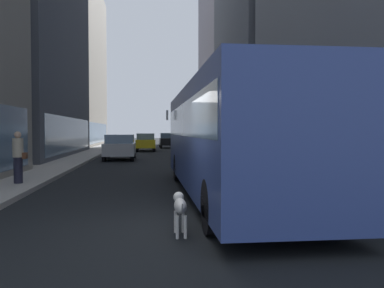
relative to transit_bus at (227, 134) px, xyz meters
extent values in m
plane|color=black|center=(-1.20, 31.46, -1.78)|extent=(120.00, 120.00, 0.00)
cube|color=#9E9991|center=(-6.90, 31.46, -1.70)|extent=(2.40, 110.00, 0.15)
cube|color=#9E9991|center=(4.50, 31.46, -1.70)|extent=(2.40, 110.00, 0.15)
cube|color=slate|center=(-7.64, 18.16, -0.18)|extent=(0.08, 15.57, 2.40)
cube|color=gray|center=(-13.10, 38.39, 8.32)|extent=(9.82, 21.94, 20.20)
cube|color=slate|center=(-8.21, 38.39, -0.18)|extent=(0.08, 19.75, 2.40)
cube|color=slate|center=(5.32, 4.32, -0.18)|extent=(0.08, 21.36, 2.40)
cube|color=#4C515B|center=(10.70, 25.08, 10.80)|extent=(11.06, 14.99, 25.15)
cube|color=slate|center=(5.19, 25.08, -0.18)|extent=(0.08, 13.49, 2.40)
cube|color=slate|center=(10.70, 45.57, 16.27)|extent=(8.41, 21.19, 36.10)
cube|color=slate|center=(6.51, 45.57, -0.18)|extent=(0.08, 19.07, 2.40)
cube|color=#33478C|center=(0.00, -0.01, -0.10)|extent=(2.55, 11.50, 2.75)
cube|color=slate|center=(0.00, -0.01, 0.39)|extent=(2.57, 11.04, 0.90)
cube|color=black|center=(0.00, 5.69, -1.23)|extent=(2.55, 0.16, 0.44)
cylinder|color=black|center=(-1.12, 3.54, -1.28)|extent=(0.30, 1.00, 1.00)
cylinder|color=black|center=(1.13, 3.54, -1.28)|extent=(0.30, 1.00, 1.00)
cylinder|color=black|center=(-1.12, -4.16, -1.28)|extent=(0.30, 1.00, 1.00)
cylinder|color=black|center=(1.13, -4.16, -1.28)|extent=(0.30, 1.00, 1.00)
cube|color=silver|center=(-1.45, 5.14, 0.72)|extent=(0.08, 0.24, 0.40)
cube|color=#B7BABF|center=(-4.00, 14.70, -1.08)|extent=(1.90, 3.98, 0.75)
cube|color=slate|center=(-4.00, 14.51, -0.43)|extent=(1.75, 1.79, 0.55)
cylinder|color=black|center=(-4.84, 16.28, -1.46)|extent=(0.22, 0.64, 0.64)
cylinder|color=black|center=(-3.16, 16.28, -1.46)|extent=(0.22, 0.64, 0.64)
cylinder|color=black|center=(-4.84, 13.13, -1.46)|extent=(0.22, 0.64, 0.64)
cylinder|color=black|center=(-3.16, 13.13, -1.46)|extent=(0.22, 0.64, 0.64)
cube|color=yellow|center=(-2.40, 25.88, -1.08)|extent=(1.73, 4.24, 0.75)
cube|color=slate|center=(-2.40, 25.67, -0.43)|extent=(1.59, 1.91, 0.55)
cylinder|color=black|center=(-3.15, 27.58, -1.46)|extent=(0.22, 0.64, 0.64)
cylinder|color=black|center=(-1.65, 27.58, -1.46)|extent=(0.22, 0.64, 0.64)
cylinder|color=black|center=(-3.15, 24.17, -1.46)|extent=(0.22, 0.64, 0.64)
cylinder|color=black|center=(-1.65, 24.17, -1.46)|extent=(0.22, 0.64, 0.64)
cube|color=black|center=(0.00, 32.23, -1.08)|extent=(1.78, 4.14, 0.75)
cube|color=slate|center=(0.00, 32.03, -0.43)|extent=(1.64, 1.86, 0.55)
cylinder|color=black|center=(-0.78, 33.89, -1.46)|extent=(0.22, 0.64, 0.64)
cylinder|color=black|center=(0.78, 33.89, -1.46)|extent=(0.22, 0.64, 0.64)
cylinder|color=black|center=(-0.78, 30.58, -1.46)|extent=(0.22, 0.64, 0.64)
cylinder|color=black|center=(0.78, 30.58, -1.46)|extent=(0.22, 0.64, 0.64)
cube|color=silver|center=(1.60, 23.19, -0.28)|extent=(2.30, 2.00, 2.10)
cube|color=silver|center=(1.60, 19.44, -0.03)|extent=(2.30, 5.50, 2.60)
cylinder|color=black|center=(0.59, 23.19, -1.33)|extent=(0.28, 0.90, 0.90)
cylinder|color=black|center=(2.61, 23.19, -1.33)|extent=(0.28, 0.90, 0.90)
cylinder|color=black|center=(0.59, 17.69, -1.33)|extent=(0.28, 0.90, 0.90)
cylinder|color=black|center=(2.61, 17.69, -1.33)|extent=(0.28, 0.90, 0.90)
ellipsoid|color=white|center=(-1.70, -4.15, -1.25)|extent=(0.22, 0.60, 0.26)
sphere|color=white|center=(-1.70, -3.77, -1.16)|extent=(0.20, 0.20, 0.20)
sphere|color=black|center=(-1.76, -3.75, -1.14)|extent=(0.07, 0.07, 0.07)
sphere|color=black|center=(-1.64, -3.75, -1.14)|extent=(0.07, 0.07, 0.07)
cylinder|color=white|center=(-1.70, -4.55, -1.20)|extent=(0.03, 0.16, 0.19)
cylinder|color=white|center=(-1.77, -3.94, -1.58)|extent=(0.06, 0.06, 0.40)
cylinder|color=white|center=(-1.63, -3.94, -1.58)|extent=(0.06, 0.06, 0.40)
cylinder|color=white|center=(-1.77, -4.36, -1.58)|extent=(0.06, 0.06, 0.40)
cylinder|color=white|center=(-1.63, -4.36, -1.58)|extent=(0.06, 0.06, 0.40)
sphere|color=black|center=(-1.65, -4.05, -1.21)|extent=(0.04, 0.04, 0.04)
sphere|color=black|center=(-1.76, -4.23, -1.23)|extent=(0.04, 0.04, 0.04)
sphere|color=black|center=(-1.68, -4.33, -1.19)|extent=(0.04, 0.04, 0.04)
cylinder|color=#1E1E2D|center=(-6.46, 2.34, -1.20)|extent=(0.28, 0.28, 0.85)
cylinder|color=#B2A58C|center=(-6.46, 2.34, -0.47)|extent=(0.34, 0.34, 0.62)
sphere|color=tan|center=(-6.46, 2.34, -0.05)|extent=(0.22, 0.22, 0.22)
cube|color=#59331E|center=(-6.24, 2.34, -0.73)|extent=(0.12, 0.24, 0.20)
cylinder|color=black|center=(3.70, -1.67, 0.07)|extent=(0.12, 0.12, 3.40)
cube|color=black|center=(3.70, -1.49, 1.42)|extent=(0.24, 0.20, 0.70)
sphere|color=red|center=(3.70, -1.38, 1.64)|extent=(0.11, 0.11, 0.11)
sphere|color=orange|center=(3.70, -1.38, 1.42)|extent=(0.11, 0.11, 0.11)
sphere|color=green|center=(3.70, -1.38, 1.20)|extent=(0.11, 0.11, 0.11)
camera|label=1|loc=(-2.29, -11.10, 0.08)|focal=37.08mm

